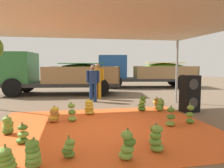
{
  "coord_description": "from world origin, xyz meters",
  "views": [
    {
      "loc": [
        -0.92,
        -5.66,
        1.7
      ],
      "look_at": [
        0.6,
        2.06,
        1.01
      ],
      "focal_mm": 34.85,
      "sensor_mm": 36.0,
      "label": 1
    }
  ],
  "objects_px": {
    "banana_bunch_10": "(69,149)",
    "cargo_truck_main": "(55,73)",
    "banana_bunch_0": "(72,113)",
    "banana_bunch_2": "(157,104)",
    "banana_bunch_14": "(54,115)",
    "banana_bunch_12": "(160,105)",
    "banana_bunch_6": "(5,160)",
    "cargo_truck_far": "(143,71)",
    "banana_bunch_5": "(155,136)",
    "banana_bunch_8": "(142,104)",
    "banana_bunch_11": "(171,118)",
    "banana_bunch_1": "(23,135)",
    "banana_bunch_7": "(89,108)",
    "banana_bunch_13": "(8,126)",
    "worker_1": "(98,78)",
    "speaker_stack": "(190,94)",
    "banana_bunch_15": "(127,146)",
    "banana_bunch_4": "(156,139)",
    "banana_bunch_3": "(33,155)",
    "worker_0": "(93,80)",
    "banana_bunch_9": "(190,115)"
  },
  "relations": [
    {
      "from": "banana_bunch_2",
      "to": "cargo_truck_far",
      "type": "height_order",
      "value": "cargo_truck_far"
    },
    {
      "from": "banana_bunch_8",
      "to": "banana_bunch_10",
      "type": "bearing_deg",
      "value": -126.17
    },
    {
      "from": "banana_bunch_2",
      "to": "banana_bunch_4",
      "type": "height_order",
      "value": "banana_bunch_4"
    },
    {
      "from": "banana_bunch_11",
      "to": "banana_bunch_12",
      "type": "height_order",
      "value": "banana_bunch_11"
    },
    {
      "from": "worker_0",
      "to": "worker_1",
      "type": "xyz_separation_m",
      "value": [
        0.31,
        0.77,
        0.04
      ]
    },
    {
      "from": "banana_bunch_3",
      "to": "cargo_truck_main",
      "type": "relative_size",
      "value": 0.08
    },
    {
      "from": "banana_bunch_7",
      "to": "banana_bunch_14",
      "type": "relative_size",
      "value": 1.1
    },
    {
      "from": "banana_bunch_8",
      "to": "cargo_truck_main",
      "type": "relative_size",
      "value": 0.08
    },
    {
      "from": "banana_bunch_2",
      "to": "banana_bunch_12",
      "type": "distance_m",
      "value": 0.34
    },
    {
      "from": "banana_bunch_13",
      "to": "banana_bunch_6",
      "type": "bearing_deg",
      "value": -76.82
    },
    {
      "from": "banana_bunch_14",
      "to": "banana_bunch_15",
      "type": "height_order",
      "value": "banana_bunch_15"
    },
    {
      "from": "banana_bunch_5",
      "to": "worker_1",
      "type": "height_order",
      "value": "worker_1"
    },
    {
      "from": "banana_bunch_14",
      "to": "speaker_stack",
      "type": "bearing_deg",
      "value": 7.28
    },
    {
      "from": "banana_bunch_0",
      "to": "banana_bunch_2",
      "type": "height_order",
      "value": "banana_bunch_0"
    },
    {
      "from": "banana_bunch_3",
      "to": "banana_bunch_11",
      "type": "height_order",
      "value": "banana_bunch_11"
    },
    {
      "from": "worker_0",
      "to": "banana_bunch_15",
      "type": "bearing_deg",
      "value": -90.69
    },
    {
      "from": "banana_bunch_8",
      "to": "worker_1",
      "type": "height_order",
      "value": "worker_1"
    },
    {
      "from": "banana_bunch_7",
      "to": "banana_bunch_15",
      "type": "bearing_deg",
      "value": -84.77
    },
    {
      "from": "banana_bunch_5",
      "to": "banana_bunch_15",
      "type": "height_order",
      "value": "banana_bunch_15"
    },
    {
      "from": "banana_bunch_7",
      "to": "banana_bunch_13",
      "type": "distance_m",
      "value": 2.76
    },
    {
      "from": "banana_bunch_1",
      "to": "cargo_truck_far",
      "type": "xyz_separation_m",
      "value": [
        6.53,
        10.95,
        1.02
      ]
    },
    {
      "from": "cargo_truck_main",
      "to": "banana_bunch_15",
      "type": "bearing_deg",
      "value": -79.18
    },
    {
      "from": "banana_bunch_12",
      "to": "speaker_stack",
      "type": "bearing_deg",
      "value": -15.3
    },
    {
      "from": "banana_bunch_3",
      "to": "banana_bunch_11",
      "type": "distance_m",
      "value": 3.82
    },
    {
      "from": "banana_bunch_2",
      "to": "banana_bunch_11",
      "type": "distance_m",
      "value": 2.32
    },
    {
      "from": "banana_bunch_5",
      "to": "worker_1",
      "type": "distance_m",
      "value": 6.54
    },
    {
      "from": "banana_bunch_6",
      "to": "speaker_stack",
      "type": "distance_m",
      "value": 6.37
    },
    {
      "from": "banana_bunch_11",
      "to": "banana_bunch_15",
      "type": "height_order",
      "value": "banana_bunch_15"
    },
    {
      "from": "banana_bunch_14",
      "to": "worker_0",
      "type": "relative_size",
      "value": 0.3
    },
    {
      "from": "banana_bunch_0",
      "to": "cargo_truck_far",
      "type": "bearing_deg",
      "value": 59.55
    },
    {
      "from": "banana_bunch_9",
      "to": "banana_bunch_15",
      "type": "bearing_deg",
      "value": -140.67
    },
    {
      "from": "banana_bunch_7",
      "to": "banana_bunch_9",
      "type": "xyz_separation_m",
      "value": [
        2.73,
        -1.75,
        0.01
      ]
    },
    {
      "from": "banana_bunch_12",
      "to": "cargo_truck_main",
      "type": "distance_m",
      "value": 6.95
    },
    {
      "from": "banana_bunch_10",
      "to": "cargo_truck_main",
      "type": "distance_m",
      "value": 9.13
    },
    {
      "from": "banana_bunch_1",
      "to": "banana_bunch_15",
      "type": "bearing_deg",
      "value": -31.77
    },
    {
      "from": "banana_bunch_3",
      "to": "banana_bunch_8",
      "type": "bearing_deg",
      "value": 50.61
    },
    {
      "from": "banana_bunch_4",
      "to": "cargo_truck_far",
      "type": "xyz_separation_m",
      "value": [
        3.87,
        11.92,
        0.97
      ]
    },
    {
      "from": "cargo_truck_main",
      "to": "banana_bunch_12",
      "type": "bearing_deg",
      "value": -53.84
    },
    {
      "from": "banana_bunch_5",
      "to": "banana_bunch_8",
      "type": "bearing_deg",
      "value": 75.66
    },
    {
      "from": "banana_bunch_6",
      "to": "banana_bunch_14",
      "type": "xyz_separation_m",
      "value": [
        0.58,
        2.89,
        0.04
      ]
    },
    {
      "from": "banana_bunch_14",
      "to": "banana_bunch_12",
      "type": "bearing_deg",
      "value": 13.31
    },
    {
      "from": "worker_0",
      "to": "speaker_stack",
      "type": "bearing_deg",
      "value": -41.26
    },
    {
      "from": "banana_bunch_8",
      "to": "banana_bunch_9",
      "type": "bearing_deg",
      "value": -68.35
    },
    {
      "from": "banana_bunch_3",
      "to": "banana_bunch_5",
      "type": "relative_size",
      "value": 1.16
    },
    {
      "from": "banana_bunch_6",
      "to": "banana_bunch_8",
      "type": "height_order",
      "value": "banana_bunch_8"
    },
    {
      "from": "banana_bunch_2",
      "to": "worker_1",
      "type": "xyz_separation_m",
      "value": [
        -1.9,
        2.97,
        0.81
      ]
    },
    {
      "from": "banana_bunch_6",
      "to": "cargo_truck_far",
      "type": "xyz_separation_m",
      "value": [
        6.55,
        12.18,
        1.03
      ]
    },
    {
      "from": "banana_bunch_1",
      "to": "banana_bunch_10",
      "type": "distance_m",
      "value": 1.36
    },
    {
      "from": "banana_bunch_9",
      "to": "banana_bunch_10",
      "type": "xyz_separation_m",
      "value": [
        -3.41,
        -1.67,
        -0.08
      ]
    },
    {
      "from": "banana_bunch_8",
      "to": "worker_1",
      "type": "bearing_deg",
      "value": 111.17
    }
  ]
}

